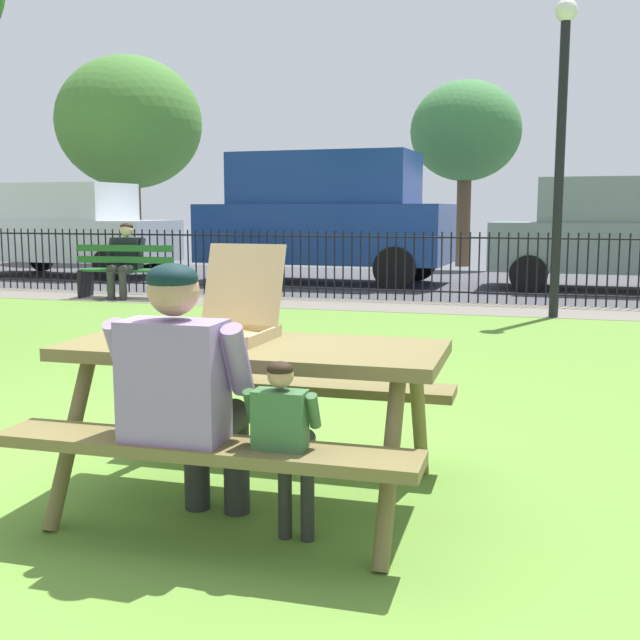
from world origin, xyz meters
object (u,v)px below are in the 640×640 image
Objects in this scene: picnic_table_foreground at (253,379)px; lamp_post_walkway at (561,127)px; pizza_box_open at (231,321)px; person_on_park_bench at (125,257)px; parked_car_center at (325,215)px; parked_car_right at (620,233)px; pizza_slice_on_table at (145,336)px; child_at_table at (285,436)px; far_tree_left at (129,124)px; park_bench_left at (128,272)px; adult_at_table at (184,389)px; parked_car_left at (69,228)px; far_tree_midleft at (466,132)px.

picnic_table_foreground is 7.50m from lamp_post_walkway.
pizza_box_open is 8.93m from person_on_park_bench.
parked_car_right is at bearing 0.01° from parked_car_center.
pizza_slice_on_table is at bearing -59.47° from person_on_park_bench.
pizza_slice_on_table is 8.79m from person_on_park_bench.
picnic_table_foreground is 0.64m from child_at_table.
lamp_post_walkway is 5.80m from parked_car_center.
pizza_box_open is 2.18× the size of pizza_slice_on_table.
parked_car_center is (-2.68, 10.97, 0.71)m from picnic_table_foreground.
far_tree_left reaches higher than pizza_slice_on_table.
park_bench_left is at bearing -17.64° from person_on_park_bench.
far_tree_left reaches higher than adult_at_table.
parked_car_right is at bearing 76.62° from picnic_table_foreground.
park_bench_left is (-4.87, 8.08, -0.24)m from adult_at_table.
child_at_table is 14.40m from parked_car_left.
pizza_box_open is 0.12× the size of parked_car_left.
parked_car_left is 10.91m from parked_car_right.
park_bench_left is 4.20m from parked_car_center.
far_tree_left is at bearing 121.03° from picnic_table_foreground.
pizza_box_open is at bearing 127.32° from child_at_table.
adult_at_table is at bearing -88.44° from far_tree_midleft.
adult_at_table is at bearing -58.91° from park_bench_left.
far_tree_left is at bearing 118.60° from person_on_park_bench.
far_tree_midleft is (-2.06, 9.01, 0.82)m from lamp_post_walkway.
park_bench_left is 1.37× the size of person_on_park_bench.
person_on_park_bench is at bearing 123.54° from child_at_table.
person_on_park_bench is 4.17m from parked_car_center.
park_bench_left is 0.36× the size of parked_car_left.
person_on_park_bench is at bearing -156.19° from parked_car_right.
far_tree_midleft is (9.13, 0.00, -0.47)m from far_tree_left.
child_at_table is 0.18× the size of parked_car_right.
pizza_slice_on_table is at bearing 131.51° from adult_at_table.
far_tree_midleft reaches higher than person_on_park_bench.
far_tree_midleft is (-0.57, 16.13, 2.66)m from picnic_table_foreground.
parked_car_right is 0.80× the size of far_tree_left.
parked_car_center is at bearing 137.24° from lamp_post_walkway.
park_bench_left is (-4.83, 7.45, -0.44)m from pizza_box_open.
far_tree_midleft is at bearing 92.02° from picnic_table_foreground.
parked_car_right is 0.99× the size of far_tree_midleft.
parked_car_center is at bearing -112.31° from far_tree_midleft.
far_tree_left is at bearing 141.15° from lamp_post_walkway.
far_tree_left reaches higher than person_on_park_bench.
picnic_table_foreground is at bearing -2.46° from pizza_slice_on_table.
far_tree_left is (-1.40, 5.15, 2.73)m from parked_car_left.
lamp_post_walkway is (1.61, 7.62, 1.78)m from adult_at_table.
pizza_slice_on_table is 0.05× the size of parked_car_right.
parked_car_center reaches higher than parked_car_right.
lamp_post_walkway is at bearing 73.70° from pizza_slice_on_table.
park_bench_left is (-4.99, 7.57, -0.18)m from picnic_table_foreground.
far_tree_midleft reaches higher than adult_at_table.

